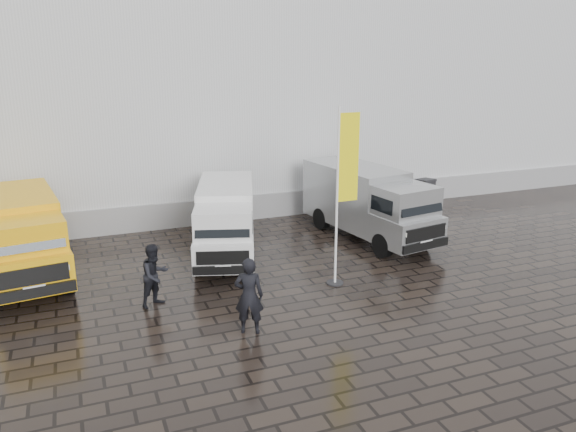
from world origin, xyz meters
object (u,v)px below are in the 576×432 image
van_yellow (22,240)px  wheelie_bin (425,192)px  person_front (249,296)px  person_tent (155,275)px  van_white (226,222)px  van_silver (369,204)px  flagpole (343,187)px

van_yellow → wheelie_bin: (16.05, 2.97, -0.67)m
person_front → person_tent: (-1.86, 2.35, -0.10)m
wheelie_bin → person_tent: 14.16m
van_white → wheelie_bin: size_ratio=4.69×
van_silver → flagpole: bearing=-138.5°
person_front → person_tent: size_ratio=1.12×
van_white → person_front: size_ratio=2.78×
wheelie_bin → person_front: bearing=-151.4°
person_tent → van_white: bearing=18.1°
van_silver → wheelie_bin: van_silver is taller
van_white → person_front: 5.48m
person_tent → van_silver: bearing=-9.5°
person_front → person_tent: bearing=-29.6°
wheelie_bin → van_yellow: bearing=-179.2°
van_white → person_front: bearing=-82.4°
van_white → person_tent: (-2.77, -3.05, -0.30)m
wheelie_bin → person_front: (-10.86, -8.57, 0.39)m
person_front → person_tent: person_front is taller
van_white → person_tent: van_white is taller
wheelie_bin → flagpole: bearing=-148.0°
van_silver → person_tent: (-8.04, -2.97, -0.40)m
van_white → van_silver: bearing=16.3°
van_white → person_front: van_white is taller
van_yellow → person_tent: 4.67m
flagpole → person_tent: (-5.27, 0.42, -2.03)m
van_white → wheelie_bin: van_white is taller
flagpole → van_white: bearing=125.7°
flagpole → person_front: flagpole is taller
van_silver → person_front: van_silver is taller
van_white → wheelie_bin: 10.46m
van_white → wheelie_bin: (9.95, 3.17, -0.58)m
van_white → person_tent: 4.13m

